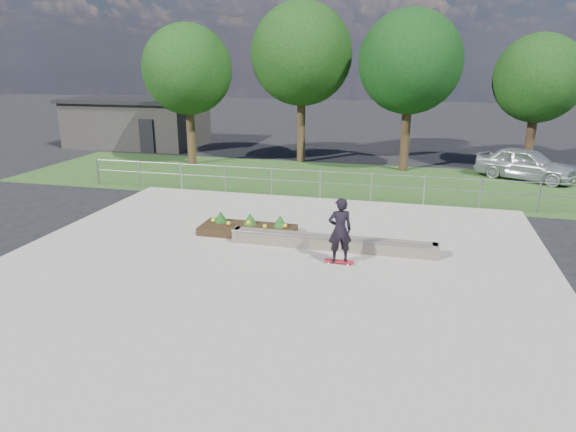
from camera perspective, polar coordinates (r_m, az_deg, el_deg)
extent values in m
plane|color=black|center=(13.63, -2.38, -6.16)|extent=(120.00, 120.00, 0.00)
cube|color=#27481C|center=(23.89, 5.16, 4.00)|extent=(30.00, 8.00, 0.02)
cube|color=gray|center=(13.62, -2.38, -6.04)|extent=(15.00, 15.00, 0.06)
cylinder|color=gray|center=(24.26, -20.35, 4.63)|extent=(0.06, 0.06, 1.20)
cylinder|color=#989BA1|center=(23.19, -16.25, 4.48)|extent=(0.06, 0.06, 1.20)
cylinder|color=#999CA2|center=(22.26, -11.78, 4.30)|extent=(0.06, 0.06, 1.20)
cylinder|color=gray|center=(21.47, -6.96, 4.07)|extent=(0.06, 0.06, 1.20)
cylinder|color=gray|center=(20.84, -1.81, 3.80)|extent=(0.06, 0.06, 1.20)
cylinder|color=#929399|center=(20.39, 3.61, 3.48)|extent=(0.06, 0.06, 1.20)
cylinder|color=#94979C|center=(20.14, 9.22, 3.11)|extent=(0.06, 0.06, 1.20)
cylinder|color=#9CA0A4|center=(20.07, 14.91, 2.71)|extent=(0.06, 0.06, 1.20)
cylinder|color=gray|center=(20.21, 20.58, 2.28)|extent=(0.06, 0.06, 1.20)
cylinder|color=gray|center=(20.54, 26.11, 1.85)|extent=(0.06, 0.06, 1.20)
cylinder|color=#9A9CA2|center=(20.27, 3.64, 4.99)|extent=(20.00, 0.04, 0.04)
cylinder|color=gray|center=(20.37, 3.62, 3.75)|extent=(20.00, 0.04, 0.04)
cube|color=#282624|center=(35.02, -16.33, 9.84)|extent=(8.00, 5.00, 2.80)
cube|color=black|center=(34.88, -16.54, 12.28)|extent=(8.40, 5.40, 0.20)
cube|color=black|center=(31.88, -15.44, 8.54)|extent=(0.90, 0.10, 2.00)
cylinder|color=#362515|center=(27.84, -10.72, 8.67)|extent=(0.44, 0.44, 2.93)
sphere|color=black|center=(27.57, -11.12, 15.70)|extent=(4.55, 4.55, 4.55)
cylinder|color=#312313|center=(27.93, 1.47, 9.45)|extent=(0.44, 0.44, 3.38)
sphere|color=black|center=(27.69, 1.53, 17.55)|extent=(5.25, 5.25, 5.25)
cylinder|color=black|center=(26.28, 12.87, 8.31)|extent=(0.44, 0.44, 3.15)
sphere|color=black|center=(26.01, 13.42, 16.33)|extent=(4.90, 4.90, 4.90)
cylinder|color=black|center=(28.30, 25.25, 7.26)|extent=(0.44, 0.44, 2.70)
sphere|color=black|center=(28.03, 26.07, 13.59)|extent=(4.20, 4.20, 4.20)
cube|color=brown|center=(14.97, 4.86, -2.97)|extent=(6.00, 0.40, 0.40)
cylinder|color=#97999F|center=(14.72, 4.74, -2.50)|extent=(6.00, 0.06, 0.06)
cube|color=brown|center=(15.67, -5.66, -2.07)|extent=(0.15, 0.42, 0.40)
cube|color=brown|center=(14.82, 16.00, -3.81)|extent=(0.15, 0.42, 0.40)
cube|color=black|center=(16.30, -4.50, -1.56)|extent=(3.00, 1.20, 0.25)
sphere|color=yellow|center=(16.73, -8.31, -0.45)|extent=(0.14, 0.14, 0.14)
sphere|color=yellow|center=(16.34, -6.62, -0.81)|extent=(0.14, 0.14, 0.14)
sphere|color=yellow|center=(16.32, -4.41, -0.77)|extent=(0.14, 0.14, 0.14)
sphere|color=yellow|center=(15.97, -2.59, -1.14)|extent=(0.14, 0.14, 0.14)
sphere|color=yellow|center=(16.00, -0.33, -1.09)|extent=(0.14, 0.14, 0.14)
cone|color=#134112|center=(16.76, -7.49, -0.03)|extent=(0.44, 0.44, 0.36)
cone|color=#164B15|center=(16.43, -4.25, -0.28)|extent=(0.44, 0.44, 0.36)
cone|color=#164C15|center=(16.15, -0.88, -0.54)|extent=(0.44, 0.44, 0.36)
cylinder|color=silver|center=(13.96, 4.57, -5.24)|extent=(0.05, 0.03, 0.05)
cylinder|color=silver|center=(14.13, 4.69, -4.97)|extent=(0.05, 0.03, 0.05)
cylinder|color=silver|center=(13.90, 6.69, -5.42)|extent=(0.05, 0.03, 0.05)
cylinder|color=silver|center=(14.06, 6.79, -5.15)|extent=(0.05, 0.03, 0.05)
cylinder|color=gray|center=(14.04, 4.63, -5.00)|extent=(0.02, 0.18, 0.02)
cylinder|color=#A0A0A5|center=(13.97, 6.74, -5.18)|extent=(0.02, 0.18, 0.02)
cube|color=#AE1524|center=(13.99, 5.69, -5.02)|extent=(0.80, 0.21, 0.02)
imported|color=black|center=(13.68, 5.80, -1.55)|extent=(0.75, 0.62, 1.76)
imported|color=#AEB4B8|center=(26.18, 24.92, 5.27)|extent=(4.70, 3.57, 1.49)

